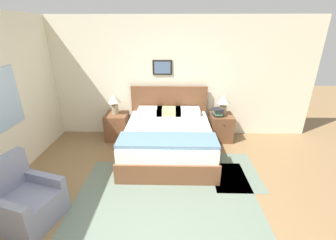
{
  "coord_description": "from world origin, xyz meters",
  "views": [
    {
      "loc": [
        0.37,
        -1.8,
        2.33
      ],
      "look_at": [
        0.29,
        1.71,
        0.9
      ],
      "focal_mm": 24.0,
      "sensor_mm": 36.0,
      "label": 1
    }
  ],
  "objects": [
    {
      "name": "book_slim_near_top",
      "position": [
        1.34,
        2.75,
        0.7
      ],
      "size": [
        0.18,
        0.26,
        0.04
      ],
      "rotation": [
        0.0,
        0.0,
        0.04
      ],
      "color": "#232328",
      "rests_on": "book_novel_upper"
    },
    {
      "name": "bed",
      "position": [
        0.29,
        2.12,
        0.33
      ],
      "size": [
        1.69,
        1.91,
        1.16
      ],
      "color": "brown",
      "rests_on": "ground_plane"
    },
    {
      "name": "table_lamp_near_window",
      "position": [
        -0.89,
        2.81,
        0.89
      ],
      "size": [
        0.26,
        0.26,
        0.46
      ],
      "color": "gray",
      "rests_on": "nightstand_near_window"
    },
    {
      "name": "armchair",
      "position": [
        -1.52,
        0.41,
        0.28
      ],
      "size": [
        0.86,
        0.83,
        0.86
      ],
      "rotation": [
        0.0,
        0.0,
        -1.85
      ],
      "color": "gray",
      "rests_on": "ground_plane"
    },
    {
      "name": "area_rug_bedside",
      "position": [
        1.45,
        1.54,
        0.0
      ],
      "size": [
        0.8,
        1.18,
        0.01
      ],
      "color": "slate",
      "rests_on": "ground_plane"
    },
    {
      "name": "book_novel_upper",
      "position": [
        1.34,
        2.75,
        0.66
      ],
      "size": [
        0.21,
        0.23,
        0.04
      ],
      "rotation": [
        0.0,
        0.0,
        -0.12
      ],
      "color": "#4C7551",
      "rests_on": "book_hardcover_middle"
    },
    {
      "name": "nightstand_by_door",
      "position": [
        1.45,
        2.8,
        0.29
      ],
      "size": [
        0.48,
        0.53,
        0.58
      ],
      "color": "brown",
      "rests_on": "ground_plane"
    },
    {
      "name": "table_lamp_by_door",
      "position": [
        1.46,
        2.81,
        0.89
      ],
      "size": [
        0.26,
        0.26,
        0.46
      ],
      "color": "gray",
      "rests_on": "nightstand_by_door"
    },
    {
      "name": "wall_left",
      "position": [
        -2.29,
        1.54,
        1.3
      ],
      "size": [
        0.08,
        5.5,
        2.6
      ],
      "color": "beige",
      "rests_on": "ground_plane"
    },
    {
      "name": "area_rug_main",
      "position": [
        0.28,
        0.85,
        0.0
      ],
      "size": [
        2.68,
        1.87,
        0.01
      ],
      "color": "slate",
      "rests_on": "ground_plane"
    },
    {
      "name": "wall_back",
      "position": [
        0.0,
        3.13,
        1.3
      ],
      "size": [
        6.93,
        0.09,
        2.6
      ],
      "color": "beige",
      "rests_on": "ground_plane"
    },
    {
      "name": "book_paperback_top",
      "position": [
        1.34,
        2.75,
        0.73
      ],
      "size": [
        0.23,
        0.27,
        0.03
      ],
      "rotation": [
        0.0,
        0.0,
        0.17
      ],
      "color": "#232328",
      "rests_on": "book_slim_near_top"
    },
    {
      "name": "book_thick_bottom",
      "position": [
        1.34,
        2.75,
        0.6
      ],
      "size": [
        0.23,
        0.24,
        0.04
      ],
      "rotation": [
        0.0,
        0.0,
        0.11
      ],
      "color": "#232328",
      "rests_on": "nightstand_by_door"
    },
    {
      "name": "book_hardcover_middle",
      "position": [
        1.34,
        2.75,
        0.63
      ],
      "size": [
        0.18,
        0.28,
        0.02
      ],
      "rotation": [
        0.0,
        0.0,
        0.1
      ],
      "color": "#4C7551",
      "rests_on": "book_thick_bottom"
    },
    {
      "name": "nightstand_near_window",
      "position": [
        -0.88,
        2.8,
        0.29
      ],
      "size": [
        0.48,
        0.53,
        0.58
      ],
      "color": "brown",
      "rests_on": "ground_plane"
    }
  ]
}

